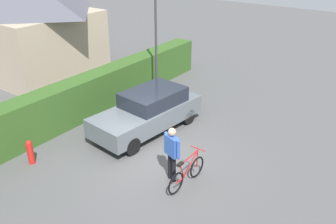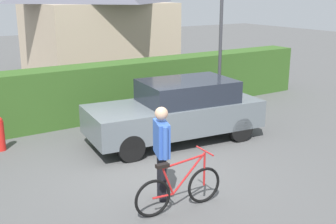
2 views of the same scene
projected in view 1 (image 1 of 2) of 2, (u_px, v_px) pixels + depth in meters
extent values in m
plane|color=#4E4E4E|center=(153.00, 159.00, 11.45)|extent=(60.00, 60.00, 0.00)
cube|color=#325720|center=(65.00, 105.00, 13.26)|extent=(16.03, 0.90, 1.57)
cube|color=tan|center=(37.00, 44.00, 18.08)|extent=(5.10, 5.08, 3.12)
cube|color=slate|center=(147.00, 115.00, 12.86)|extent=(4.40, 2.16, 0.66)
cube|color=#1E232D|center=(153.00, 97.00, 12.84)|extent=(2.36, 1.73, 0.53)
cylinder|color=black|center=(159.00, 105.00, 14.43)|extent=(0.62, 0.25, 0.61)
cylinder|color=black|center=(188.00, 116.00, 13.51)|extent=(0.62, 0.25, 0.61)
cylinder|color=black|center=(102.00, 131.00, 12.50)|extent=(0.62, 0.25, 0.61)
cylinder|color=black|center=(132.00, 146.00, 11.59)|extent=(0.62, 0.25, 0.61)
torus|color=black|center=(197.00, 167.00, 10.49)|extent=(0.66, 0.09, 0.65)
torus|color=black|center=(176.00, 183.00, 9.79)|extent=(0.66, 0.09, 0.65)
cylinder|color=#B21E1E|center=(191.00, 163.00, 10.14)|extent=(0.65, 0.07, 0.65)
cylinder|color=#B21E1E|center=(182.00, 171.00, 9.88)|extent=(0.24, 0.05, 0.54)
cylinder|color=#B21E1E|center=(189.00, 158.00, 9.95)|extent=(0.78, 0.08, 0.11)
cylinder|color=#B21E1E|center=(180.00, 180.00, 9.93)|extent=(0.38, 0.06, 0.05)
cylinder|color=#B21E1E|center=(197.00, 158.00, 10.36)|extent=(0.04, 0.04, 0.61)
cube|color=black|center=(180.00, 164.00, 9.68)|extent=(0.23, 0.11, 0.06)
cylinder|color=#B21E1E|center=(198.00, 148.00, 10.21)|extent=(0.06, 0.50, 0.03)
cylinder|color=black|center=(170.00, 166.00, 10.38)|extent=(0.13, 0.13, 0.84)
cylinder|color=black|center=(174.00, 169.00, 10.25)|extent=(0.13, 0.13, 0.84)
cube|color=#3359B2|center=(172.00, 146.00, 10.00)|extent=(0.35, 0.53, 0.60)
sphere|color=tan|center=(172.00, 132.00, 9.81)|extent=(0.23, 0.23, 0.23)
cylinder|color=#3359B2|center=(166.00, 141.00, 10.21)|extent=(0.09, 0.09, 0.57)
cylinder|color=#3359B2|center=(178.00, 150.00, 9.78)|extent=(0.09, 0.09, 0.57)
cylinder|color=#38383D|center=(156.00, 48.00, 15.08)|extent=(0.10, 0.10, 4.37)
cylinder|color=red|center=(31.00, 153.00, 11.10)|extent=(0.20, 0.20, 0.70)
sphere|color=red|center=(28.00, 143.00, 10.94)|extent=(0.18, 0.18, 0.18)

